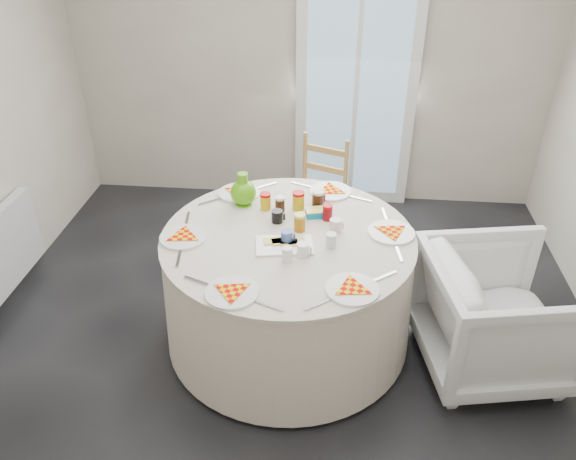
# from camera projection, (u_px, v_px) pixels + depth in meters

# --- Properties ---
(floor) EXTENTS (4.00, 4.00, 0.00)m
(floor) POSITION_uv_depth(u_px,v_px,m) (285.00, 342.00, 3.58)
(floor) COLOR black
(floor) RESTS_ON ground
(wall_back) EXTENTS (4.00, 0.02, 2.60)m
(wall_back) POSITION_uv_depth(u_px,v_px,m) (309.00, 54.00, 4.58)
(wall_back) COLOR #BCB5A3
(wall_back) RESTS_ON floor
(glass_door) EXTENTS (1.00, 0.08, 2.10)m
(glass_door) POSITION_uv_depth(u_px,v_px,m) (356.00, 87.00, 4.64)
(glass_door) COLOR silver
(glass_door) RESTS_ON floor
(table) EXTENTS (1.52, 1.52, 0.77)m
(table) POSITION_uv_depth(u_px,v_px,m) (288.00, 288.00, 3.45)
(table) COLOR beige
(table) RESTS_ON floor
(wooden_chair) EXTENTS (0.51, 0.50, 0.89)m
(wooden_chair) POSITION_uv_depth(u_px,v_px,m) (316.00, 194.00, 4.28)
(wooden_chair) COLOR tan
(wooden_chair) RESTS_ON floor
(armchair) EXTENTS (0.89, 0.93, 0.82)m
(armchair) POSITION_uv_depth(u_px,v_px,m) (498.00, 312.00, 3.23)
(armchair) COLOR silver
(armchair) RESTS_ON floor
(place_settings) EXTENTS (1.92, 1.92, 0.03)m
(place_settings) POSITION_uv_depth(u_px,v_px,m) (288.00, 234.00, 3.24)
(place_settings) COLOR silver
(place_settings) RESTS_ON table
(jar_cluster) EXTENTS (0.49, 0.35, 0.13)m
(jar_cluster) POSITION_uv_depth(u_px,v_px,m) (295.00, 206.00, 3.42)
(jar_cluster) COLOR #99461C
(jar_cluster) RESTS_ON table
(butter_tub) EXTENTS (0.14, 0.11, 0.05)m
(butter_tub) POSITION_uv_depth(u_px,v_px,m) (315.00, 212.00, 3.42)
(butter_tub) COLOR #047CAF
(butter_tub) RESTS_ON table
(green_pitcher) EXTENTS (0.19, 0.19, 0.21)m
(green_pitcher) POSITION_uv_depth(u_px,v_px,m) (243.00, 189.00, 3.50)
(green_pitcher) COLOR #4EA60E
(green_pitcher) RESTS_ON table
(cheese_platter) EXTENTS (0.35, 0.25, 0.04)m
(cheese_platter) POSITION_uv_depth(u_px,v_px,m) (284.00, 244.00, 3.15)
(cheese_platter) COLOR white
(cheese_platter) RESTS_ON table
(mugs_glasses) EXTENTS (0.62, 0.62, 0.09)m
(mugs_glasses) POSITION_uv_depth(u_px,v_px,m) (306.00, 227.00, 3.23)
(mugs_glasses) COLOR #A09F9F
(mugs_glasses) RESTS_ON table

